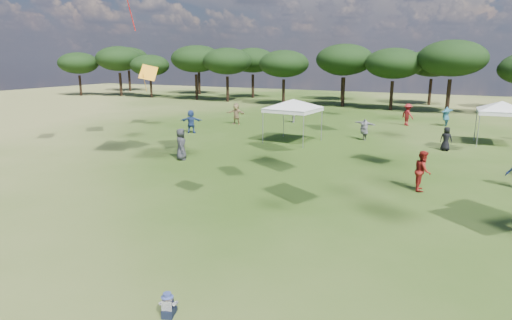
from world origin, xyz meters
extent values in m
cylinder|color=black|center=(-49.10, 43.01, 1.55)|extent=(0.35, 0.35, 3.09)
ellipsoid|color=black|center=(-49.10, 43.01, 4.95)|extent=(6.01, 6.01, 3.24)
cylinder|color=black|center=(-42.82, 45.10, 1.76)|extent=(0.40, 0.40, 3.51)
ellipsoid|color=black|center=(-42.82, 45.10, 5.62)|extent=(6.82, 6.82, 3.68)
cylinder|color=black|center=(-36.96, 45.10, 1.46)|extent=(0.33, 0.33, 2.92)
ellipsoid|color=black|center=(-36.96, 45.10, 4.67)|extent=(5.67, 5.67, 3.06)
cylinder|color=black|center=(-29.06, 45.29, 1.75)|extent=(0.40, 0.40, 3.49)
ellipsoid|color=black|center=(-29.06, 45.29, 5.59)|extent=(6.79, 6.79, 3.66)
cylinder|color=black|center=(-23.92, 45.02, 1.66)|extent=(0.38, 0.38, 3.32)
ellipsoid|color=black|center=(-23.92, 45.02, 5.31)|extent=(6.44, 6.44, 3.47)
cylinder|color=black|center=(-15.51, 44.30, 1.57)|extent=(0.36, 0.36, 3.14)
ellipsoid|color=black|center=(-15.51, 44.30, 5.03)|extent=(6.11, 6.11, 3.29)
cylinder|color=black|center=(-8.39, 45.81, 1.73)|extent=(0.40, 0.40, 3.46)
ellipsoid|color=black|center=(-8.39, 45.81, 5.54)|extent=(6.73, 6.73, 3.63)
cylinder|color=black|center=(-2.58, 44.63, 1.61)|extent=(0.37, 0.37, 3.21)
ellipsoid|color=black|center=(-2.58, 44.63, 5.14)|extent=(6.24, 6.24, 3.36)
cylinder|color=black|center=(3.26, 44.18, 1.78)|extent=(0.41, 0.41, 3.56)
ellipsoid|color=black|center=(3.26, 44.18, 5.69)|extent=(6.91, 6.91, 3.73)
cylinder|color=black|center=(-48.93, 53.79, 1.78)|extent=(0.41, 0.41, 3.56)
ellipsoid|color=black|center=(-48.93, 53.79, 5.70)|extent=(6.92, 6.92, 3.73)
cylinder|color=black|center=(-34.09, 53.56, 1.81)|extent=(0.41, 0.41, 3.62)
ellipsoid|color=black|center=(-34.09, 53.56, 5.80)|extent=(7.03, 7.03, 3.79)
cylinder|color=black|center=(-23.40, 51.57, 1.68)|extent=(0.39, 0.39, 3.37)
ellipsoid|color=black|center=(-23.40, 51.57, 5.39)|extent=(6.54, 6.54, 3.53)
cylinder|color=black|center=(-10.52, 53.31, 1.56)|extent=(0.36, 0.36, 3.11)
ellipsoid|color=black|center=(-10.52, 53.31, 4.98)|extent=(6.05, 6.05, 3.26)
cylinder|color=black|center=(0.83, 52.52, 1.60)|extent=(0.37, 0.37, 3.20)
ellipsoid|color=black|center=(0.83, 52.52, 5.12)|extent=(6.21, 6.21, 3.35)
cylinder|color=gray|center=(-7.26, 20.81, 1.15)|extent=(0.06, 0.06, 2.31)
cylinder|color=gray|center=(-4.24, 20.54, 1.15)|extent=(0.06, 0.06, 2.31)
cylinder|color=gray|center=(-6.99, 23.83, 1.15)|extent=(0.06, 0.06, 2.31)
cylinder|color=gray|center=(-3.97, 23.56, 1.15)|extent=(0.06, 0.06, 2.31)
cube|color=silver|center=(-5.62, 22.19, 2.26)|extent=(3.46, 3.46, 0.25)
pyramid|color=silver|center=(-5.62, 22.19, 2.98)|extent=(6.47, 6.47, 0.60)
cylinder|color=gray|center=(5.91, 25.82, 1.14)|extent=(0.06, 0.06, 2.28)
cylinder|color=gray|center=(5.79, 28.45, 1.14)|extent=(0.06, 0.06, 2.28)
cube|color=silver|center=(7.16, 27.20, 2.23)|extent=(2.92, 2.92, 0.25)
pyramid|color=silver|center=(7.16, 27.20, 2.96)|extent=(5.68, 5.68, 0.60)
cube|color=black|center=(-0.56, 1.55, 0.10)|extent=(0.32, 0.32, 0.19)
cube|color=black|center=(-0.70, 1.69, 0.05)|extent=(0.16, 0.24, 0.10)
cube|color=black|center=(-0.54, 1.75, 0.05)|extent=(0.16, 0.24, 0.10)
cube|color=white|center=(-0.56, 1.55, 0.31)|extent=(0.28, 0.24, 0.25)
cylinder|color=white|center=(-0.72, 1.56, 0.31)|extent=(0.16, 0.25, 0.15)
cylinder|color=white|center=(-0.43, 1.67, 0.31)|extent=(0.16, 0.25, 0.15)
sphere|color=#E0B293|center=(-0.56, 1.55, 0.48)|extent=(0.17, 0.17, 0.17)
cone|color=#43509D|center=(-0.56, 1.55, 0.52)|extent=(0.28, 0.28, 0.03)
cylinder|color=#43509D|center=(-0.56, 1.55, 0.56)|extent=(0.19, 0.19, 0.07)
imported|color=maroon|center=(3.62, 14.21, 0.90)|extent=(0.77, 0.94, 1.80)
imported|color=navy|center=(-14.07, 22.13, 0.91)|extent=(1.76, 1.16, 1.82)
imported|color=#24586E|center=(3.58, 34.75, 0.84)|extent=(1.28, 2.12, 1.67)
imported|color=#313136|center=(-9.41, 14.36, 0.91)|extent=(0.96, 1.06, 1.82)
imported|color=black|center=(4.13, 23.77, 0.76)|extent=(0.84, 0.65, 1.52)
imported|color=silver|center=(-9.02, 30.80, 0.79)|extent=(0.93, 0.97, 1.58)
imported|color=#9B7F54|center=(-13.08, 27.64, 0.94)|extent=(1.78, 0.65, 1.88)
imported|color=#57565C|center=(-1.28, 25.04, 0.76)|extent=(1.90, 1.29, 1.52)
imported|color=maroon|center=(0.58, 33.56, 0.95)|extent=(1.39, 1.33, 1.89)
plane|color=orange|center=(-18.74, 23.01, 4.55)|extent=(1.87, 2.08, 1.45)
camera|label=1|loc=(5.03, -5.30, 5.72)|focal=30.00mm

